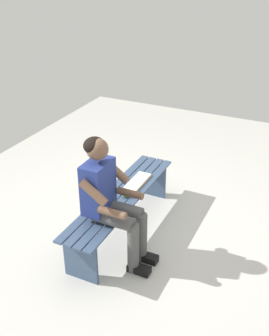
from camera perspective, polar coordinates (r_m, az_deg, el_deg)
bench_near at (r=4.30m, az=-1.81°, el=-4.93°), size 1.87×0.39×0.45m
person_seated at (r=3.77m, az=-3.43°, el=-4.03°), size 0.50×0.69×1.26m
apple at (r=4.20m, az=-1.24°, el=-3.59°), size 0.08×0.08×0.08m
book_open at (r=4.46m, az=0.44°, el=-1.90°), size 0.41×0.16×0.02m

